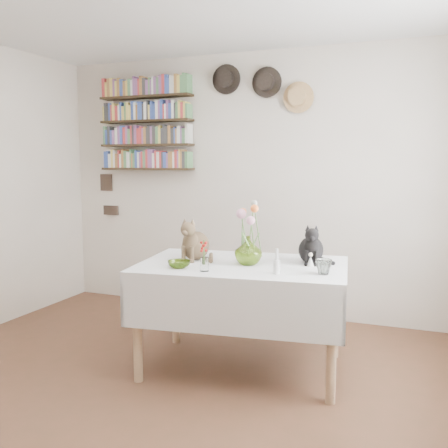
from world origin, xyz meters
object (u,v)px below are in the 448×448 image
at_px(dining_table, 242,290).
at_px(black_cat, 311,243).
at_px(bookshelf_unit, 146,125).
at_px(tabby_cat, 196,238).
at_px(flower_vase, 248,250).

distance_m(dining_table, black_cat, 0.59).
bearing_deg(bookshelf_unit, dining_table, -40.40).
distance_m(dining_table, tabby_cat, 0.51).
distance_m(tabby_cat, flower_vase, 0.42).
xyz_separation_m(tabby_cat, bookshelf_unit, (-1.11, 1.23, 0.92)).
bearing_deg(flower_vase, black_cat, 29.96).
xyz_separation_m(dining_table, black_cat, (0.44, 0.21, 0.33)).
bearing_deg(dining_table, tabby_cat, 176.19).
bearing_deg(bookshelf_unit, tabby_cat, -48.07).
relative_size(dining_table, flower_vase, 7.71).
height_order(black_cat, flower_vase, black_cat).
height_order(dining_table, black_cat, black_cat).
bearing_deg(flower_vase, bookshelf_unit, 140.14).
bearing_deg(flower_vase, dining_table, 161.54).
bearing_deg(black_cat, dining_table, -168.07).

